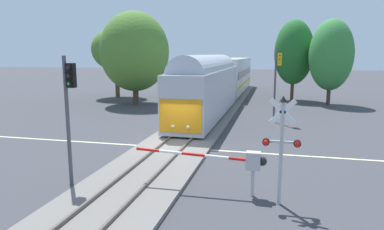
{
  "coord_description": "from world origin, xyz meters",
  "views": [
    {
      "loc": [
        5.71,
        -19.49,
        5.56
      ],
      "look_at": [
        1.03,
        0.23,
        2.0
      ],
      "focal_mm": 32.64,
      "sensor_mm": 36.0,
      "label": 1
    }
  ],
  "objects_px": {
    "traffic_signal_far_side": "(277,74)",
    "crossing_gate_near": "(239,161)",
    "oak_far_right": "(331,55)",
    "oak_behind_train": "(135,52)",
    "commuter_train": "(224,78)",
    "elm_centre_background": "(294,52)",
    "traffic_signal_median": "(69,100)",
    "crossing_signal_mast": "(282,139)",
    "pine_left_background": "(116,49)"
  },
  "relations": [
    {
      "from": "crossing_gate_near",
      "to": "traffic_signal_median",
      "type": "bearing_deg",
      "value": -175.39
    },
    {
      "from": "commuter_train",
      "to": "crossing_gate_near",
      "type": "distance_m",
      "value": 26.95
    },
    {
      "from": "oak_far_right",
      "to": "traffic_signal_far_side",
      "type": "bearing_deg",
      "value": -115.73
    },
    {
      "from": "pine_left_background",
      "to": "oak_far_right",
      "type": "height_order",
      "value": "oak_far_right"
    },
    {
      "from": "traffic_signal_far_side",
      "to": "oak_far_right",
      "type": "distance_m",
      "value": 13.17
    },
    {
      "from": "crossing_gate_near",
      "to": "oak_behind_train",
      "type": "xyz_separation_m",
      "value": [
        -13.81,
        22.9,
        4.4
      ]
    },
    {
      "from": "traffic_signal_far_side",
      "to": "pine_left_background",
      "type": "xyz_separation_m",
      "value": [
        -19.99,
        12.68,
        2.16
      ]
    },
    {
      "from": "crossing_gate_near",
      "to": "pine_left_background",
      "type": "bearing_deg",
      "value": 123.22
    },
    {
      "from": "crossing_gate_near",
      "to": "commuter_train",
      "type": "bearing_deg",
      "value": 99.54
    },
    {
      "from": "traffic_signal_far_side",
      "to": "crossing_gate_near",
      "type": "bearing_deg",
      "value": -95.07
    },
    {
      "from": "oak_far_right",
      "to": "oak_behind_train",
      "type": "relative_size",
      "value": 0.92
    },
    {
      "from": "pine_left_background",
      "to": "elm_centre_background",
      "type": "bearing_deg",
      "value": 5.75
    },
    {
      "from": "traffic_signal_far_side",
      "to": "oak_behind_train",
      "type": "relative_size",
      "value": 0.58
    },
    {
      "from": "traffic_signal_median",
      "to": "pine_left_background",
      "type": "bearing_deg",
      "value": 111.82
    },
    {
      "from": "crossing_signal_mast",
      "to": "traffic_signal_far_side",
      "type": "distance_m",
      "value": 16.33
    },
    {
      "from": "crossing_gate_near",
      "to": "traffic_signal_median",
      "type": "distance_m",
      "value": 7.38
    },
    {
      "from": "traffic_signal_median",
      "to": "oak_far_right",
      "type": "bearing_deg",
      "value": 63.36
    },
    {
      "from": "oak_behind_train",
      "to": "crossing_gate_near",
      "type": "bearing_deg",
      "value": -58.91
    },
    {
      "from": "traffic_signal_median",
      "to": "oak_behind_train",
      "type": "relative_size",
      "value": 0.54
    },
    {
      "from": "crossing_gate_near",
      "to": "traffic_signal_far_side",
      "type": "xyz_separation_m",
      "value": [
        1.39,
        15.71,
        2.55
      ]
    },
    {
      "from": "elm_centre_background",
      "to": "pine_left_background",
      "type": "xyz_separation_m",
      "value": [
        -21.91,
        -2.21,
        0.39
      ]
    },
    {
      "from": "crossing_signal_mast",
      "to": "oak_far_right",
      "type": "xyz_separation_m",
      "value": [
        5.51,
        28.05,
        2.94
      ]
    },
    {
      "from": "commuter_train",
      "to": "crossing_signal_mast",
      "type": "distance_m",
      "value": 27.76
    },
    {
      "from": "crossing_signal_mast",
      "to": "oak_far_right",
      "type": "bearing_deg",
      "value": 78.9
    },
    {
      "from": "commuter_train",
      "to": "oak_far_right",
      "type": "distance_m",
      "value": 11.87
    },
    {
      "from": "commuter_train",
      "to": "pine_left_background",
      "type": "distance_m",
      "value": 14.64
    },
    {
      "from": "traffic_signal_median",
      "to": "crossing_gate_near",
      "type": "bearing_deg",
      "value": 4.61
    },
    {
      "from": "traffic_signal_far_side",
      "to": "oak_behind_train",
      "type": "xyz_separation_m",
      "value": [
        -15.2,
        7.19,
        1.84
      ]
    },
    {
      "from": "commuter_train",
      "to": "traffic_signal_far_side",
      "type": "distance_m",
      "value": 12.37
    },
    {
      "from": "crossing_gate_near",
      "to": "oak_far_right",
      "type": "height_order",
      "value": "oak_far_right"
    },
    {
      "from": "commuter_train",
      "to": "crossing_signal_mast",
      "type": "height_order",
      "value": "commuter_train"
    },
    {
      "from": "elm_centre_background",
      "to": "commuter_train",
      "type": "bearing_deg",
      "value": -152.46
    },
    {
      "from": "crossing_gate_near",
      "to": "oak_far_right",
      "type": "xyz_separation_m",
      "value": [
        7.08,
        27.5,
        4.03
      ]
    },
    {
      "from": "traffic_signal_median",
      "to": "elm_centre_background",
      "type": "bearing_deg",
      "value": 71.68
    },
    {
      "from": "traffic_signal_median",
      "to": "pine_left_background",
      "type": "relative_size",
      "value": 0.62
    },
    {
      "from": "commuter_train",
      "to": "traffic_signal_median",
      "type": "relative_size",
      "value": 7.46
    },
    {
      "from": "commuter_train",
      "to": "elm_centre_background",
      "type": "relative_size",
      "value": 4.28
    },
    {
      "from": "elm_centre_background",
      "to": "crossing_gate_near",
      "type": "bearing_deg",
      "value": -96.19
    },
    {
      "from": "oak_far_right",
      "to": "oak_behind_train",
      "type": "xyz_separation_m",
      "value": [
        -20.88,
        -4.6,
        0.37
      ]
    },
    {
      "from": "oak_far_right",
      "to": "elm_centre_background",
      "type": "bearing_deg",
      "value": 140.5
    },
    {
      "from": "oak_behind_train",
      "to": "pine_left_background",
      "type": "bearing_deg",
      "value": 131.08
    },
    {
      "from": "oak_far_right",
      "to": "pine_left_background",
      "type": "bearing_deg",
      "value": 178.01
    },
    {
      "from": "elm_centre_background",
      "to": "crossing_signal_mast",
      "type": "bearing_deg",
      "value": -93.21
    },
    {
      "from": "crossing_signal_mast",
      "to": "traffic_signal_far_side",
      "type": "bearing_deg",
      "value": 90.62
    },
    {
      "from": "crossing_gate_near",
      "to": "elm_centre_background",
      "type": "relative_size",
      "value": 0.56
    },
    {
      "from": "traffic_signal_far_side",
      "to": "oak_far_right",
      "type": "relative_size",
      "value": 0.64
    },
    {
      "from": "commuter_train",
      "to": "traffic_signal_median",
      "type": "distance_m",
      "value": 27.24
    },
    {
      "from": "traffic_signal_far_side",
      "to": "traffic_signal_median",
      "type": "bearing_deg",
      "value": -117.29
    },
    {
      "from": "commuter_train",
      "to": "crossing_gate_near",
      "type": "xyz_separation_m",
      "value": [
        4.46,
        -26.54,
        -1.38
      ]
    },
    {
      "from": "oak_behind_train",
      "to": "commuter_train",
      "type": "bearing_deg",
      "value": 21.3
    }
  ]
}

